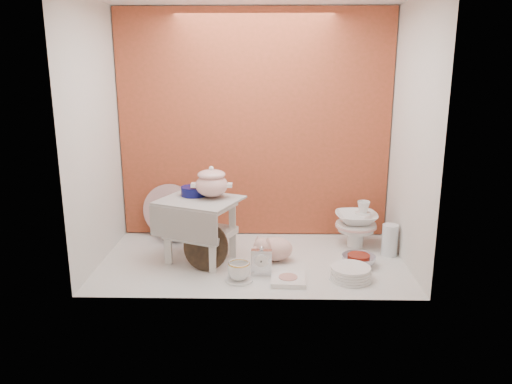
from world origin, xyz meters
TOP-DOWN VIEW (x-y plane):
  - ground at (0.00, 0.00)m, footprint 1.80×1.80m
  - niche_shell at (0.00, 0.18)m, footprint 1.86×1.03m
  - step_stool at (-0.31, 0.00)m, footprint 0.55×0.52m
  - soup_tureen at (-0.24, 0.04)m, footprint 0.29×0.29m
  - cobalt_bowl at (-0.35, 0.09)m, footprint 0.18×0.18m
  - floral_platter at (-0.58, 0.44)m, footprint 0.36×0.07m
  - blue_white_vase at (-0.52, 0.37)m, footprint 0.27×0.27m
  - lacquer_tray at (-0.26, -0.13)m, footprint 0.29×0.17m
  - mantel_clock at (0.06, -0.21)m, footprint 0.12×0.05m
  - plush_pig at (0.14, -0.00)m, footprint 0.30×0.24m
  - teacup_saucer at (-0.07, -0.29)m, footprint 0.18×0.18m
  - gold_rim_teacup at (-0.07, -0.29)m, footprint 0.16×0.16m
  - lattice_dish at (0.20, -0.30)m, footprint 0.19×0.19m
  - dinner_plate_stack at (0.54, -0.26)m, footprint 0.26×0.26m
  - crystal_bowl at (0.62, -0.06)m, footprint 0.25×0.25m
  - clear_glass_vase at (0.84, 0.11)m, footprint 0.10×0.10m
  - porcelain_tower at (0.66, 0.26)m, footprint 0.28×0.28m

SIDE VIEW (x-z plane):
  - ground at x=0.00m, z-range 0.00..0.00m
  - teacup_saucer at x=-0.07m, z-range 0.00..0.01m
  - lattice_dish at x=0.20m, z-range 0.00..0.03m
  - crystal_bowl at x=0.62m, z-range 0.00..0.06m
  - dinner_plate_stack at x=0.54m, z-range 0.00..0.07m
  - gold_rim_teacup at x=-0.07m, z-range 0.01..0.11m
  - plush_pig at x=0.14m, z-range 0.00..0.16m
  - mantel_clock at x=0.06m, z-range 0.00..0.17m
  - clear_glass_vase at x=0.84m, z-range 0.00..0.19m
  - blue_white_vase at x=-0.52m, z-range 0.00..0.25m
  - lacquer_tray at x=-0.26m, z-range 0.00..0.27m
  - porcelain_tower at x=0.66m, z-range 0.00..0.31m
  - floral_platter at x=-0.58m, z-range 0.00..0.36m
  - step_stool at x=-0.31m, z-range 0.00..0.38m
  - cobalt_bowl at x=-0.35m, z-range 0.38..0.43m
  - soup_tureen at x=-0.24m, z-range 0.38..0.57m
  - niche_shell at x=0.00m, z-range 0.17..1.70m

